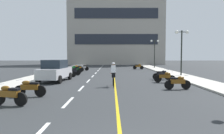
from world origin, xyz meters
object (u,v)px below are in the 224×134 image
Objects in this scene: motorcycle_8 at (75,70)px; motorcycle_9 at (76,69)px; street_lamp_far at (155,47)px; motorcycle_11 at (83,67)px; motorcycle_12 at (139,66)px; motorcycle_2 at (30,88)px; motorcycle_6 at (68,73)px; motorcycle_5 at (163,75)px; street_lamp_mid at (182,42)px; motorcycle_3 at (178,82)px; motorcycle_10 at (78,68)px; motorcycle_1 at (10,95)px; motorcycle_7 at (73,71)px; parked_car_near at (56,70)px; motorcycle_4 at (166,77)px; cyclist_rider at (114,74)px.

motorcycle_9 is at bearing 94.88° from motorcycle_8.
motorcycle_11 is at bearing -153.91° from street_lamp_far.
motorcycle_12 is at bearing 34.79° from motorcycle_9.
street_lamp_far is 27.29m from motorcycle_2.
street_lamp_far is 19.22m from motorcycle_6.
motorcycle_5 is 14.22m from motorcycle_11.
motorcycle_12 is (-3.14, -2.68, -3.18)m from street_lamp_far.
street_lamp_mid reaches higher than motorcycle_12.
motorcycle_3 and motorcycle_8 have the same top height.
motorcycle_6 is at bearing -88.26° from motorcycle_10.
motorcycle_1 is 1.00× the size of motorcycle_8.
parked_car_near is at bearing -95.23° from motorcycle_7.
motorcycle_3 is 14.26m from motorcycle_8.
parked_car_near is (-12.16, -17.98, -2.73)m from street_lamp_far.
motorcycle_3 is (9.02, -4.15, -0.44)m from parked_car_near.
motorcycle_4 and motorcycle_5 have the same top height.
parked_car_near is 9.38m from motorcycle_5.
parked_car_near is 9.94m from motorcycle_3.
street_lamp_mid is at bearing 59.21° from motorcycle_4.
motorcycle_10 is (-0.36, 17.19, 0.00)m from motorcycle_2.
motorcycle_11 is (0.54, 12.29, -0.44)m from parked_car_near.
motorcycle_8 is 0.98× the size of motorcycle_12.
parked_car_near is 10.73m from motorcycle_10.
motorcycle_7 is at bearing -132.29° from street_lamp_far.
street_lamp_mid is at bearing -34.83° from motorcycle_11.
motorcycle_6 is at bearing -125.59° from motorcycle_12.
motorcycle_1 and motorcycle_10 have the same top height.
motorcycle_2 is 0.96× the size of cyclist_rider.
street_lamp_mid is 2.77× the size of motorcycle_12.
motorcycle_5 and motorcycle_8 have the same top height.
street_lamp_far is at bearing 40.47° from motorcycle_12.
motorcycle_1 is 0.98× the size of motorcycle_12.
motorcycle_10 is 0.98× the size of motorcycle_12.
motorcycle_10 is (-0.17, 3.60, 0.00)m from motorcycle_8.
parked_car_near is at bearing -90.57° from motorcycle_10.
motorcycle_2 is 11.59m from motorcycle_7.
motorcycle_11 is at bearing 89.41° from motorcycle_7.
motorcycle_12 is 0.96× the size of cyclist_rider.
parked_car_near is at bearing 94.15° from motorcycle_2.
motorcycle_6 is (-11.82, -14.82, -3.18)m from street_lamp_far.
street_lamp_mid is 5.26m from motorcycle_5.
motorcycle_6 is (-8.73, 4.01, 0.00)m from motorcycle_4.
motorcycle_2 and motorcycle_5 have the same top height.
street_lamp_mid is 2.85× the size of motorcycle_6.
motorcycle_7 is (-8.55, 9.28, 0.00)m from motorcycle_3.
motorcycle_10 is at bearing 127.77° from motorcycle_4.
motorcycle_5 is at bearing 6.66° from parked_car_near.
motorcycle_8 is at bearing -87.32° from motorcycle_10.
motorcycle_8 is at bearing -85.12° from motorcycle_9.
motorcycle_7 is at bearing 84.77° from parked_car_near.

